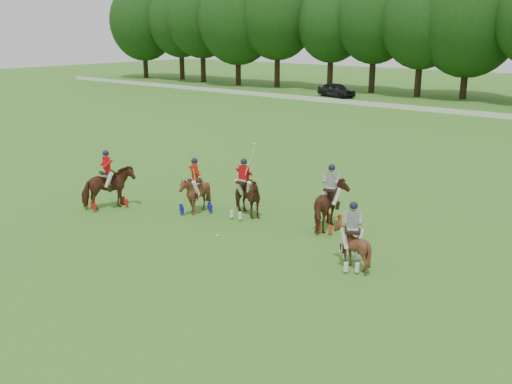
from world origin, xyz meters
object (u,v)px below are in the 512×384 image
Objects in this scene: car_left at (336,90)px; polo_red_b at (244,196)px; polo_ball at (217,236)px; polo_stripe_b at (352,245)px; polo_red_a at (108,187)px; polo_stripe_a at (330,205)px; polo_red_c at (195,194)px.

polo_red_b is at bearing -140.01° from car_left.
polo_ball is (0.79, -2.41, -0.80)m from polo_red_b.
polo_stripe_b is at bearing -134.46° from car_left.
polo_ball is at bearing -140.48° from car_left.
polo_stripe_b is at bearing 7.26° from polo_ball.
polo_red_a reaches higher than polo_red_b.
polo_stripe_a reaches higher than polo_stripe_b.
car_left is at bearing 121.05° from polo_stripe_a.
polo_stripe_b is (10.83, 1.01, -0.16)m from polo_red_a.
polo_red_c is at bearing 29.56° from polo_red_a.
polo_red_c is (16.87, -38.45, 0.04)m from car_left.
polo_red_c is 7.65m from polo_stripe_b.
polo_ball is at bearing -172.74° from polo_stripe_b.
car_left is 1.99× the size of polo_red_c.
car_left is at bearing 116.40° from polo_red_b.
polo_red_b reaches higher than polo_red_c.
polo_stripe_b is (24.48, -39.26, -0.02)m from car_left.
polo_ball is at bearing -71.92° from polo_red_b.
polo_red_b is 2.66m from polo_ball.
car_left is 1.84× the size of polo_stripe_a.
polo_stripe_b is (2.41, -2.62, -0.16)m from polo_stripe_a.
polo_red_b is at bearing -166.06° from polo_stripe_a.
polo_ball is (19.40, -39.91, -0.73)m from car_left.
polo_stripe_b is at bearing -6.08° from polo_red_c.
polo_red_c reaches higher than car_left.
car_left is 50.53× the size of polo_ball.
car_left is at bearing 108.72° from polo_red_a.
polo_red_a is 9.16m from polo_stripe_a.
polo_red_a reaches higher than polo_ball.
polo_red_b is 1.99m from polo_red_c.
polo_red_a is 33.38× the size of polo_ball.
polo_red_a reaches higher than car_left.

